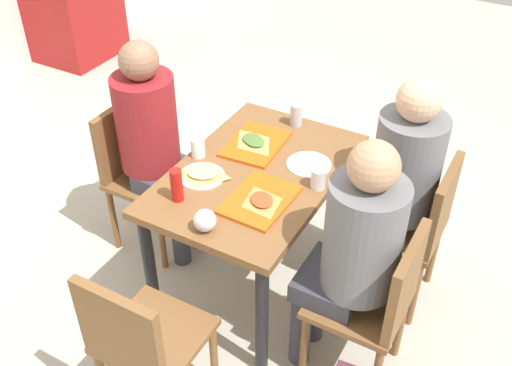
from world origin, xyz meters
name	(u,v)px	position (x,y,z in m)	size (l,w,h in m)	color
ground_plane	(256,279)	(0.00, 0.00, -0.01)	(10.00, 10.00, 0.02)	#B2AD9E
main_table	(256,188)	(0.00, 0.00, 0.63)	(1.12, 0.74, 0.74)	brown
chair_near_left	(378,300)	(-0.28, -0.75, 0.51)	(0.40, 0.40, 0.86)	brown
chair_near_right	(417,224)	(0.28, -0.75, 0.51)	(0.40, 0.40, 0.86)	brown
chair_far_side	(138,166)	(0.00, 0.75, 0.51)	(0.40, 0.40, 0.86)	brown
chair_left_end	(140,341)	(-0.94, 0.00, 0.51)	(0.40, 0.40, 0.86)	brown
person_in_red	(353,247)	(-0.28, -0.61, 0.75)	(0.32, 0.42, 1.27)	#383842
person_in_brown_jacket	(397,176)	(0.28, -0.61, 0.75)	(0.32, 0.42, 1.27)	#383842
person_far_side	(154,136)	(0.00, 0.61, 0.75)	(0.32, 0.42, 1.27)	#383842
tray_red_near	(260,200)	(-0.20, -0.13, 0.75)	(0.36, 0.26, 0.02)	#D85914
tray_red_far	(256,144)	(0.20, 0.11, 0.75)	(0.36, 0.26, 0.02)	#D85914
paper_plate_center	(202,176)	(-0.17, 0.20, 0.75)	(0.22, 0.22, 0.01)	white
paper_plate_near_edge	(309,164)	(0.17, -0.20, 0.75)	(0.22, 0.22, 0.01)	white
pizza_slice_a	(262,201)	(-0.22, -0.15, 0.77)	(0.22, 0.22, 0.02)	#C68C47
pizza_slice_b	(254,141)	(0.19, 0.12, 0.77)	(0.22, 0.24, 0.02)	tan
pizza_slice_c	(202,174)	(-0.17, 0.20, 0.76)	(0.21, 0.24, 0.02)	#DBAD60
plastic_cup_a	(198,147)	(-0.03, 0.31, 0.79)	(0.07, 0.07, 0.10)	white
plastic_cup_b	(318,178)	(0.03, -0.31, 0.79)	(0.07, 0.07, 0.10)	white
soda_can	(296,115)	(0.48, 0.02, 0.80)	(0.07, 0.07, 0.12)	#B7BCC6
condiment_bottle	(177,185)	(-0.36, 0.20, 0.82)	(0.06, 0.06, 0.16)	red
foil_bundle	(205,220)	(-0.48, -0.02, 0.79)	(0.10, 0.10, 0.10)	silver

